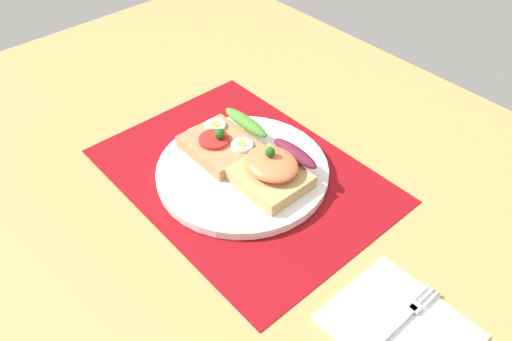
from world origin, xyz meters
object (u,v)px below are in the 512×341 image
Objects in this scene: sandwich_egg_tomato at (225,141)px; sandwich_salmon at (273,170)px; fork at (399,322)px; plate at (242,171)px; napkin at (399,326)px.

sandwich_salmon reaches higher than sandwich_egg_tomato.
sandwich_salmon is (10.03, 0.50, 0.61)cm from sandwich_egg_tomato.
sandwich_egg_tomato is at bearing -177.17° from sandwich_salmon.
fork is (35.49, -3.90, -2.23)cm from sandwich_egg_tomato.
plate is 5.80cm from sandwich_salmon.
sandwich_egg_tomato is 0.72× the size of napkin.
sandwich_egg_tomato is 36.09cm from napkin.
sandwich_egg_tomato reaches higher than napkin.
plate reaches higher than napkin.
sandwich_egg_tomato is 10.06cm from sandwich_salmon.
sandwich_salmon is 26.34cm from napkin.
sandwich_salmon reaches higher than fork.
plate is at bearing 174.26° from napkin.
fork is at bearing -6.27° from sandwich_egg_tomato.
sandwich_salmon reaches higher than napkin.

